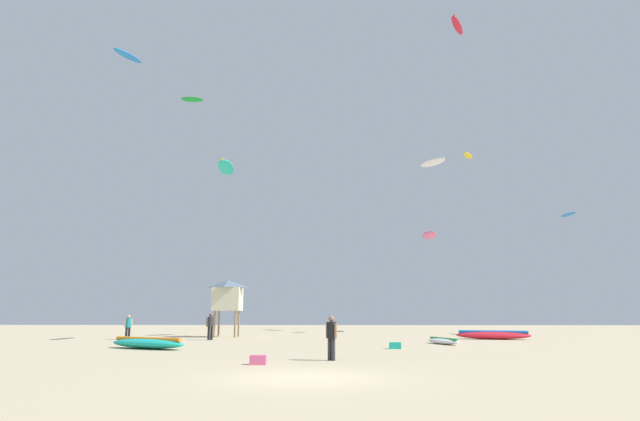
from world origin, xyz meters
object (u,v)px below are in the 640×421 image
Objects in this scene: lifeguard_tower at (228,295)px; gear_bag at (395,346)px; kite_grounded_near at (443,341)px; kite_grounded_mid at (493,335)px; person_foreground at (331,334)px; kite_aloft_4 at (128,56)px; kite_aloft_3 at (457,25)px; kite_aloft_6 at (429,235)px; kite_grounded_far at (147,343)px; person_midground at (210,324)px; kite_aloft_2 at (568,215)px; kite_aloft_1 at (432,162)px; cooler_box at (258,360)px; kite_aloft_7 at (192,99)px; kite_aloft_5 at (226,168)px; kite_aloft_0 at (468,156)px; person_left at (128,325)px.

gear_bag is at bearing -48.15° from lifeguard_tower.
kite_grounded_mid is (4.50, 5.49, 0.10)m from kite_grounded_near.
kite_aloft_4 is at bearing 94.33° from person_foreground.
kite_aloft_6 is at bearing 94.32° from kite_aloft_3.
kite_grounded_far is (-20.15, -9.68, -0.01)m from kite_grounded_mid.
person_midground is 18.99m from kite_grounded_mid.
kite_aloft_2 is 0.68× the size of kite_aloft_3.
person_midground is 29.31m from kite_aloft_1.
kite_aloft_4 is (-10.80, 12.55, 18.26)m from cooler_box.
kite_aloft_7 is at bearing 118.60° from lifeguard_tower.
kite_aloft_4 is at bearing -163.32° from kite_aloft_3.
lifeguard_tower is at bearing 96.36° from kite_aloft_5.
kite_aloft_3 is (3.81, 7.63, 24.33)m from kite_grounded_near.
kite_aloft_1 is at bearing 68.29° from cooler_box.
kite_aloft_2 is (19.83, 22.60, 8.83)m from person_foreground.
kite_aloft_2 is at bearing 25.66° from kite_aloft_3.
lifeguard_tower is 1.77× the size of kite_aloft_4.
person_foreground is at bearing -119.63° from kite_aloft_3.
kite_aloft_0 is 29.51m from kite_aloft_4.
person_left is at bearing 166.81° from kite_grounded_near.
kite_aloft_5 is (0.80, -0.61, 10.58)m from person_midground.
kite_grounded_mid is at bearing 50.67° from kite_grounded_near.
kite_aloft_5 is at bearing 75.44° from kite_grounded_far.
kite_aloft_1 reaches higher than person_foreground.
person_left is 28.75m from kite_aloft_7.
lifeguard_tower reaches higher than kite_grounded_far.
kite_aloft_2 is at bearing 44.18° from gear_bag.
kite_aloft_4 reaches higher than kite_grounded_mid.
kite_aloft_1 is 0.91× the size of kite_aloft_6.
kite_aloft_0 is at bearing 60.60° from cooler_box.
person_midground is (-8.01, 14.56, 0.04)m from person_foreground.
lifeguard_tower is (0.28, 4.05, 2.04)m from person_midground.
person_foreground is 0.72× the size of kite_aloft_0.
kite_grounded_near is 18.14m from kite_aloft_5.
kite_aloft_5 reaches higher than kite_aloft_2.
kite_grounded_near is 0.97× the size of kite_aloft_1.
cooler_box is at bearing -49.29° from kite_aloft_4.
lifeguard_tower is at bearing 171.56° from kite_grounded_mid.
kite_grounded_mid is at bearing -31.69° from kite_aloft_7.
kite_aloft_0 is at bearing 17.11° from person_foreground.
person_left is at bearing -178.19° from kite_grounded_mid.
person_left is at bearing -146.60° from kite_aloft_1.
kite_aloft_5 is 23.23m from kite_aloft_7.
kite_aloft_2 is 12.25m from kite_aloft_6.
lifeguard_tower is at bearing -162.49° from kite_aloft_0.
person_foreground is at bearing -67.45° from lifeguard_tower.
gear_bag is at bearing -35.89° from kite_aloft_5.
kite_aloft_7 is (-25.33, 0.83, 7.46)m from kite_aloft_1.
kite_grounded_mid is 22.36m from kite_grounded_far.
kite_aloft_6 is 28.86m from kite_aloft_7.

